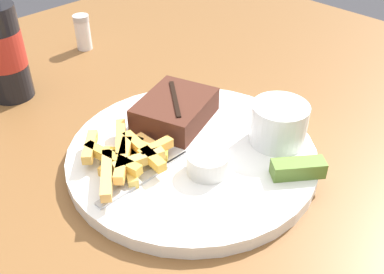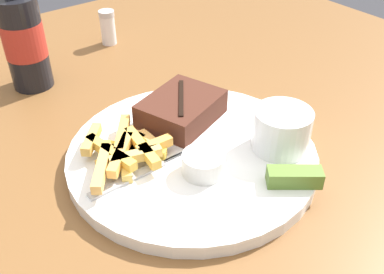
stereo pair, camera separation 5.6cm
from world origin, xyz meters
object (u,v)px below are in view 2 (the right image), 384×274
Objects in this scene: beer_bottle at (23,37)px; pickle_spear at (294,177)px; dinner_plate at (192,155)px; dipping_sauce_cup at (204,163)px; salt_shaker at (108,27)px; coleslaw_cup at (282,128)px; steak_portion at (181,109)px; fork_utensil at (136,175)px.

pickle_spear is at bearing -72.55° from beer_bottle.
dipping_sauce_cup is at bearing -110.49° from dinner_plate.
dipping_sauce_cup is 0.22× the size of beer_bottle.
beer_bottle reaches higher than salt_shaker.
coleslaw_cup is 0.11m from dipping_sauce_cup.
steak_portion is 0.14m from coleslaw_cup.
steak_portion is 0.32m from salt_shaker.
dinner_plate is 0.39m from salt_shaker.
fork_utensil is at bearing -115.10° from salt_shaker.
coleslaw_cup is at bearing -90.27° from salt_shaker.
pickle_spear is at bearing -66.41° from dinner_plate.
fork_utensil is (-0.07, 0.04, -0.01)m from dipping_sauce_cup.
fork_utensil is at bearing 148.03° from dipping_sauce_cup.
steak_portion is 0.55× the size of beer_bottle.
dipping_sauce_cup is at bearing 168.63° from coleslaw_cup.
beer_bottle is (-0.11, 0.25, 0.05)m from steak_portion.
beer_bottle is at bearing 114.91° from coleslaw_cup.
dinner_plate is 6.18× the size of dipping_sauce_cup.
steak_portion is at bearing -101.30° from salt_shaker.
dipping_sauce_cup is 0.08m from fork_utensil.
fork_utensil is (-0.18, 0.06, -0.03)m from coleslaw_cup.
steak_portion reaches higher than fork_utensil.
coleslaw_cup reaches higher than fork_utensil.
coleslaw_cup is 0.45m from salt_shaker.
salt_shaker is (0.09, 0.38, 0.02)m from dinner_plate.
dinner_plate is 5.04× the size of pickle_spear.
dipping_sauce_cup is at bearing -104.56° from salt_shaker.
steak_portion is 0.96× the size of fork_utensil.
dipping_sauce_cup is 0.44m from salt_shaker.
coleslaw_cup is at bearing -64.23° from steak_portion.
steak_portion is at bearing 28.82° from fork_utensil.
beer_bottle is at bearing 100.80° from dipping_sauce_cup.
fork_utensil is 0.42m from salt_shaker.
dipping_sauce_cup is 0.38× the size of fork_utensil.
coleslaw_cup is at bearing -65.09° from beer_bottle.
beer_bottle reaches higher than dinner_plate.
dinner_plate is 0.08m from fork_utensil.
coleslaw_cup is 0.42m from beer_bottle.
dinner_plate is at bearing -75.06° from beer_bottle.
salt_shaker is (0.00, 0.45, -0.02)m from coleslaw_cup.
pickle_spear is at bearing -41.57° from fork_utensil.
dinner_plate is at bearing -103.88° from salt_shaker.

